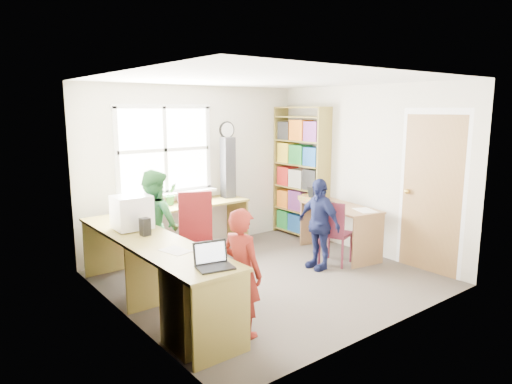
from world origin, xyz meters
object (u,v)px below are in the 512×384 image
swivel_chair (197,246)px  laptop_left (213,261)px  person_navy (319,224)px  wooden_chair (334,231)px  person_red (242,272)px  l_desk (186,272)px  cd_tower (228,168)px  crt_monitor (132,212)px  potted_plant (171,194)px  laptop_right (319,199)px  bookshelf (301,176)px  right_desk (340,219)px  person_green (155,225)px

swivel_chair → laptop_left: size_ratio=3.17×
person_navy → wooden_chair: bearing=79.6°
swivel_chair → person_navy: size_ratio=0.92×
laptop_left → person_red: person_red is taller
l_desk → cd_tower: size_ratio=3.27×
wooden_chair → person_red: person_red is taller
crt_monitor → potted_plant: crt_monitor is taller
crt_monitor → laptop_right: crt_monitor is taller
swivel_chair → cd_tower: size_ratio=1.21×
l_desk → potted_plant: potted_plant is taller
bookshelf → person_red: bearing=-142.2°
l_desk → laptop_right: size_ratio=8.53×
l_desk → right_desk: bearing=8.6°
wooden_chair → person_red: (-2.10, -0.79, 0.13)m
cd_tower → person_navy: cd_tower is taller
potted_plant → person_navy: bearing=-50.8°
bookshelf → laptop_left: bearing=-144.6°
right_desk → laptop_left: 3.10m
l_desk → person_red: bearing=-72.0°
bookshelf → person_green: bookshelf is taller
crt_monitor → laptop_left: crt_monitor is taller
right_desk → bookshelf: bookshelf is taller
right_desk → cd_tower: cd_tower is taller
bookshelf → crt_monitor: 3.20m
wooden_chair → laptop_left: size_ratio=2.53×
right_desk → laptop_right: (-0.08, 0.35, 0.25)m
person_green → potted_plant: bearing=-48.8°
cd_tower → person_navy: bearing=-76.1°
wooden_chair → crt_monitor: 2.63m
laptop_right → bookshelf: bearing=-16.4°
bookshelf → person_red: 3.49m
l_desk → laptop_right: 2.78m
right_desk → potted_plant: potted_plant is taller
wooden_chair → person_red: 2.25m
right_desk → laptop_left: size_ratio=3.78×
bookshelf → person_green: bearing=-172.5°
crt_monitor → swivel_chair: bearing=-12.5°
laptop_right → cd_tower: cd_tower is taller
cd_tower → person_navy: 1.71m
swivel_chair → person_navy: bearing=4.7°
laptop_left → person_green: size_ratio=0.25×
laptop_left → potted_plant: bearing=82.1°
l_desk → right_desk: 2.76m
crt_monitor → cd_tower: cd_tower is taller
swivel_chair → right_desk: bearing=15.8°
right_desk → person_green: 2.62m
right_desk → person_red: size_ratio=1.09×
l_desk → person_navy: bearing=5.0°
crt_monitor → wooden_chair: bearing=-14.5°
swivel_chair → potted_plant: 1.19m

